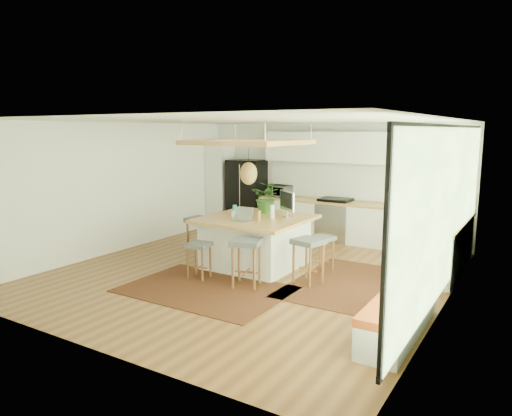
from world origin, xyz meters
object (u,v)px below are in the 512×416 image
Objects in this scene: stool_near_left at (199,258)px; microwave at (280,190)px; fridge at (247,194)px; stool_left_side at (200,238)px; stool_right_back at (322,252)px; stool_right_front at (308,263)px; island at (256,242)px; stool_near_right at (246,266)px; monitor at (287,203)px; laptop at (241,214)px; island_plant at (267,201)px.

stool_near_left is 1.22× the size of microwave.
fridge is 2.28× the size of stool_left_side.
microwave is (-2.14, 2.33, 0.74)m from stool_right_back.
fridge is 4.24m from stool_near_left.
fridge is at bearing 135.47° from stool_right_front.
island is 2.34× the size of stool_near_right.
stool_left_side is 1.53× the size of microwave.
stool_left_side is (-2.65, 0.47, 0.00)m from stool_right_front.
monitor is 1.04× the size of microwave.
island is 5.14× the size of laptop.
microwave reaches higher than stool_near_left.
stool_near_right is 1.67m from monitor.
fridge is at bearing 121.19° from laptop.
monitor is 2.74m from microwave.
stool_left_side is 2.18× the size of laptop.
stool_near_left is at bearing -176.11° from stool_near_right.
fridge reaches higher than island_plant.
stool_right_front is 1.50m from laptop.
stool_near_right reaches higher than stool_right_back.
microwave is at bearing 125.64° from stool_right_front.
stool_right_back is at bearing 32.94° from laptop.
fridge is 2.78× the size of stool_right_back.
laptop is 3.25m from microwave.
stool_right_back is (1.20, 0.35, -0.11)m from island.
stool_left_side is at bearing 160.40° from laptop.
island is at bearing 114.43° from stool_near_right.
fridge is 3.34× the size of monitor.
fridge reaches higher than island.
island_plant is (-0.57, 1.63, 0.82)m from stool_near_right.
island is 1.36m from stool_left_side.
stool_near_left is 3.97m from microwave.
laptop is at bearing -95.04° from island.
monitor is (2.42, -2.41, 0.26)m from fridge.
microwave is (-0.91, 3.12, 0.05)m from laptop.
microwave is (-0.94, 2.68, 0.63)m from island.
stool_near_left is 1.87m from stool_right_front.
microwave reaches higher than stool_right_back.
monitor is (0.52, 0.78, 0.14)m from laptop.
monitor reaches higher than island_plant.
stool_left_side reaches higher than stool_near_left.
monitor is at bearing 91.09° from stool_near_right.
island_plant is (-1.26, 0.17, 0.82)m from stool_right_back.
stool_near_right is at bearing -59.39° from fridge.
stool_right_front is 0.79m from stool_right_back.
stool_right_front is 1.42× the size of monitor.
island_plant is (0.36, 1.70, 0.82)m from stool_near_left.
stool_near_right is (0.51, -1.11, -0.11)m from island.
laptop is at bearing -65.96° from microwave.
stool_right_front is 1.23× the size of island_plant.
stool_left_side reaches higher than stool_right_back.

